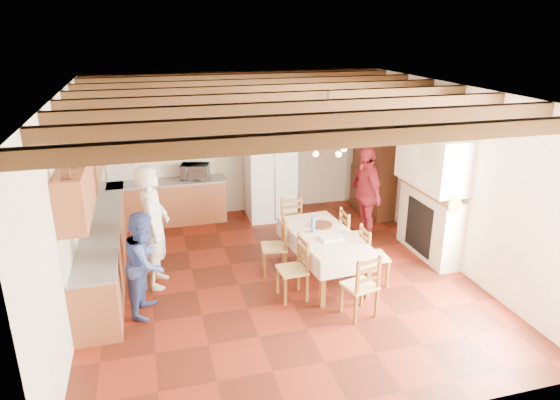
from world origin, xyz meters
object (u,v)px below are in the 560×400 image
at_px(dining_table, 324,238).
at_px(microwave, 195,172).
at_px(chair_end_near, 360,284).
at_px(person_man, 154,227).
at_px(person_woman_blue, 146,263).
at_px(refrigerator, 270,174).
at_px(person_woman_red, 365,193).
at_px(chair_left_far, 274,246).
at_px(chair_left_near, 292,269).
at_px(hutch, 375,164).
at_px(chair_right_near, 374,255).
at_px(chair_end_far, 294,226).
at_px(chair_right_far, 353,236).

bearing_deg(dining_table, microwave, 118.38).
height_order(chair_end_near, person_man, person_man).
relative_size(chair_end_near, person_woman_blue, 0.64).
bearing_deg(chair_end_near, refrigerator, -98.93).
height_order(person_man, person_woman_red, person_man).
distance_m(chair_left_far, chair_end_near, 1.76).
bearing_deg(dining_table, chair_left_far, 151.43).
bearing_deg(chair_left_near, dining_table, 121.69).
relative_size(hutch, chair_right_near, 2.29).
distance_m(dining_table, microwave, 3.52).
bearing_deg(hutch, person_woman_blue, -155.88).
distance_m(refrigerator, person_woman_red, 2.11).
relative_size(chair_left_near, person_man, 0.49).
bearing_deg(chair_left_far, refrigerator, 175.54).
relative_size(refrigerator, person_woman_red, 1.06).
bearing_deg(chair_end_far, chair_right_far, -38.26).
relative_size(chair_left_far, chair_end_near, 1.00).
distance_m(chair_left_far, person_man, 1.93).
distance_m(person_man, microwave, 2.74).
distance_m(chair_left_far, person_woman_blue, 2.14).
height_order(chair_left_near, chair_end_far, same).
relative_size(chair_right_far, person_woman_blue, 0.64).
relative_size(chair_end_near, person_woman_red, 0.53).
xyz_separation_m(chair_right_near, chair_end_far, (-0.87, 1.49, 0.00)).
distance_m(dining_table, person_woman_blue, 2.75).
bearing_deg(chair_left_far, person_woman_blue, -63.81).
distance_m(chair_right_far, person_woman_red, 1.16).
distance_m(chair_end_near, microwave, 4.64).
distance_m(refrigerator, person_woman_blue, 4.04).
xyz_separation_m(chair_left_near, chair_end_near, (0.78, -0.70, 0.00)).
distance_m(chair_left_far, person_woman_red, 2.25).
distance_m(dining_table, chair_end_far, 1.15).
xyz_separation_m(chair_right_near, person_woman_red, (0.59, 1.68, 0.42)).
bearing_deg(chair_end_far, person_man, -164.40).
relative_size(chair_left_near, person_woman_blue, 0.64).
distance_m(chair_left_near, person_man, 2.21).
relative_size(refrigerator, chair_end_far, 2.00).
height_order(chair_end_near, microwave, microwave).
height_order(chair_right_far, person_woman_blue, person_woman_blue).
bearing_deg(microwave, chair_right_near, -39.62).
distance_m(hutch, chair_end_far, 2.68).
bearing_deg(person_woman_blue, chair_right_far, -61.52).
bearing_deg(dining_table, chair_end_near, -83.89).
bearing_deg(refrigerator, person_woman_blue, -128.75).
bearing_deg(person_man, microwave, -10.54).
height_order(chair_left_near, chair_right_far, same).
bearing_deg(person_woman_red, hutch, 145.82).
bearing_deg(chair_left_far, dining_table, 69.95).
distance_m(chair_end_near, person_woman_blue, 3.01).
relative_size(refrigerator, chair_end_near, 2.00).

